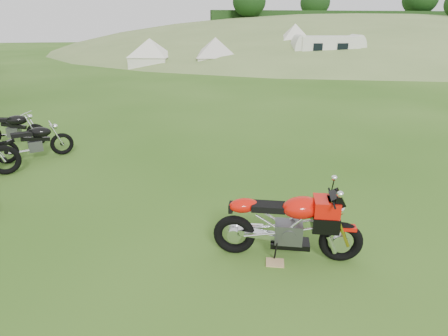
{
  "coord_description": "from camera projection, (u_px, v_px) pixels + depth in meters",
  "views": [
    {
      "loc": [
        -0.93,
        -6.02,
        3.09
      ],
      "look_at": [
        0.25,
        0.4,
        0.53
      ],
      "focal_mm": 30.0,
      "sensor_mm": 36.0,
      "label": 1
    }
  ],
  "objects": [
    {
      "name": "caravan",
      "position": [
        327.0,
        53.0,
        25.35
      ],
      "size": [
        5.02,
        2.82,
        2.22
      ],
      "primitive_type": null,
      "rotation": [
        0.0,
        0.0,
        -0.15
      ],
      "color": "silver",
      "rests_on": "ground"
    },
    {
      "name": "hillside",
      "position": [
        351.0,
        47.0,
        47.45
      ],
      "size": [
        80.0,
        64.0,
        8.0
      ],
      "primitive_type": "ellipsoid",
      "color": "olive",
      "rests_on": "ground"
    },
    {
      "name": "vintage_moto_d",
      "position": [
        34.0,
        141.0,
        8.85
      ],
      "size": [
        1.73,
        0.98,
        0.89
      ],
      "primitive_type": null,
      "rotation": [
        0.0,
        0.0,
        0.37
      ],
      "color": "black",
      "rests_on": "ground"
    },
    {
      "name": "tent_mid",
      "position": [
        216.0,
        52.0,
        25.84
      ],
      "size": [
        2.79,
        2.79,
        2.28
      ],
      "primitive_type": null,
      "rotation": [
        0.0,
        0.0,
        -0.06
      ],
      "color": "beige",
      "rests_on": "ground"
    },
    {
      "name": "sport_motorcycle",
      "position": [
        288.0,
        219.0,
        5.07
      ],
      "size": [
        2.0,
        1.06,
        1.17
      ],
      "primitive_type": null,
      "rotation": [
        0.0,
        0.0,
        -0.31
      ],
      "color": "red",
      "rests_on": "ground"
    },
    {
      "name": "tent_right",
      "position": [
        294.0,
        46.0,
        27.58
      ],
      "size": [
        3.67,
        3.67,
        2.82
      ],
      "primitive_type": null,
      "rotation": [
        0.0,
        0.0,
        -0.14
      ],
      "color": "silver",
      "rests_on": "ground"
    },
    {
      "name": "ground",
      "position": [
        215.0,
        204.0,
        6.79
      ],
      "size": [
        120.0,
        120.0,
        0.0
      ],
      "primitive_type": "plane",
      "color": "#275111",
      "rests_on": "ground"
    },
    {
      "name": "plywood_board",
      "position": [
        275.0,
        263.0,
        5.12
      ],
      "size": [
        0.29,
        0.26,
        0.02
      ],
      "primitive_type": "cube",
      "rotation": [
        0.0,
        0.0,
        -0.3
      ],
      "color": "tan",
      "rests_on": "ground"
    },
    {
      "name": "hedgerow",
      "position": [
        351.0,
        47.0,
        47.45
      ],
      "size": [
        36.0,
        1.2,
        8.6
      ],
      "primitive_type": null,
      "color": "#173411",
      "rests_on": "ground"
    },
    {
      "name": "tent_left",
      "position": [
        150.0,
        51.0,
        26.23
      ],
      "size": [
        3.13,
        3.13,
        2.23
      ],
      "primitive_type": null,
      "rotation": [
        0.0,
        0.0,
        -0.25
      ],
      "color": "silver",
      "rests_on": "ground"
    },
    {
      "name": "vintage_moto_c",
      "position": [
        12.0,
        127.0,
        9.94
      ],
      "size": [
        1.8,
        0.78,
        0.92
      ],
      "primitive_type": null,
      "rotation": [
        0.0,
        0.0,
        -0.22
      ],
      "color": "black",
      "rests_on": "ground"
    }
  ]
}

